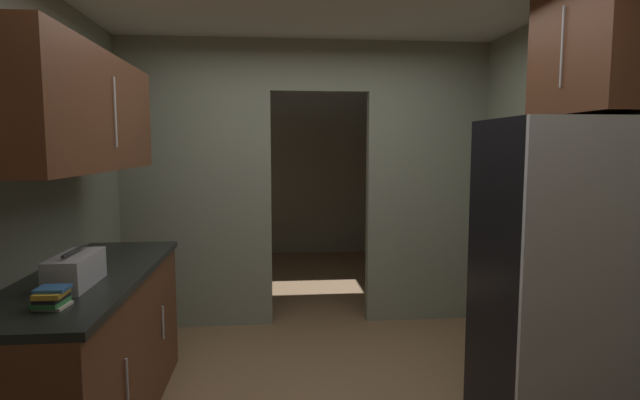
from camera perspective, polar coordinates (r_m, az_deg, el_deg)
The scene contains 8 objects.
kitchen_partition at distance 4.63m, azimuth -1.82°, elevation 2.55°, with size 3.34×0.12×2.59m.
adjoining_room_shell at distance 6.75m, azimuth -2.69°, elevation 3.08°, with size 3.34×3.21×2.59m.
refrigerator at distance 3.19m, azimuth 25.03°, elevation -8.01°, with size 0.74×0.72×1.80m.
lower_cabinet_run at distance 3.27m, azimuth -24.38°, elevation -15.53°, with size 0.63×1.88×0.94m.
upper_cabinet_counterside at distance 3.06m, azimuth -25.50°, elevation 9.00°, with size 0.36×1.69×0.64m.
upper_cabinet_fridgeside at distance 3.35m, azimuth 28.50°, elevation 14.94°, with size 0.36×0.82×0.75m.
boombox at distance 2.86m, azimuth -26.04°, elevation -7.16°, with size 0.19×0.41×0.19m.
book_stack at distance 2.54m, azimuth -28.13°, elevation -9.74°, with size 0.14×0.16×0.09m.
Camera 1 is at (-0.32, -2.89, 1.64)m, focal length 28.23 mm.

